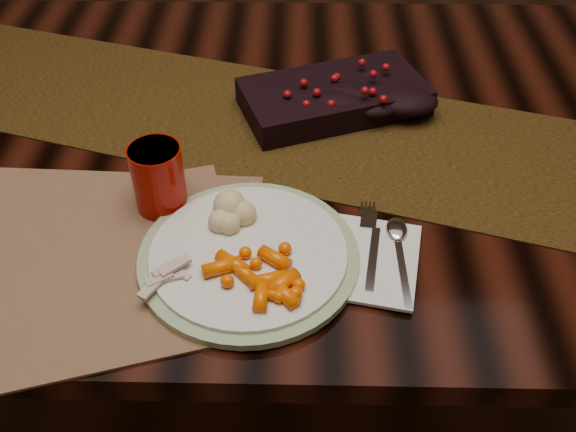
{
  "coord_description": "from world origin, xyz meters",
  "views": [
    {
      "loc": [
        0.05,
        -0.9,
        1.39
      ],
      "look_at": [
        0.03,
        -0.27,
        0.8
      ],
      "focal_mm": 40.0,
      "sensor_mm": 36.0,
      "label": 1
    }
  ],
  "objects_px": {
    "turkey_shreds": "(169,276)",
    "red_cup": "(158,178)",
    "dining_table": "(274,276)",
    "dinner_plate": "(249,255)",
    "napkin": "(367,259)",
    "baby_carrots": "(259,276)",
    "mashed_potatoes": "(237,207)",
    "centerpiece": "(334,93)",
    "placemat_main": "(64,272)"
  },
  "relations": [
    {
      "from": "placemat_main",
      "to": "mashed_potatoes",
      "type": "relative_size",
      "value": 5.36
    },
    {
      "from": "mashed_potatoes",
      "to": "red_cup",
      "type": "distance_m",
      "value": 0.12
    },
    {
      "from": "baby_carrots",
      "to": "napkin",
      "type": "height_order",
      "value": "baby_carrots"
    },
    {
      "from": "red_cup",
      "to": "dinner_plate",
      "type": "bearing_deg",
      "value": -38.86
    },
    {
      "from": "placemat_main",
      "to": "baby_carrots",
      "type": "height_order",
      "value": "baby_carrots"
    },
    {
      "from": "baby_carrots",
      "to": "turkey_shreds",
      "type": "xyz_separation_m",
      "value": [
        -0.12,
        -0.0,
        -0.0
      ]
    },
    {
      "from": "placemat_main",
      "to": "napkin",
      "type": "height_order",
      "value": "napkin"
    },
    {
      "from": "centerpiece",
      "to": "dinner_plate",
      "type": "relative_size",
      "value": 1.05
    },
    {
      "from": "centerpiece",
      "to": "baby_carrots",
      "type": "height_order",
      "value": "centerpiece"
    },
    {
      "from": "baby_carrots",
      "to": "napkin",
      "type": "xyz_separation_m",
      "value": [
        0.14,
        0.05,
        -0.02
      ]
    },
    {
      "from": "red_cup",
      "to": "baby_carrots",
      "type": "bearing_deg",
      "value": -46.71
    },
    {
      "from": "centerpiece",
      "to": "napkin",
      "type": "relative_size",
      "value": 2.0
    },
    {
      "from": "mashed_potatoes",
      "to": "napkin",
      "type": "height_order",
      "value": "mashed_potatoes"
    },
    {
      "from": "dinner_plate",
      "to": "centerpiece",
      "type": "bearing_deg",
      "value": 71.28
    },
    {
      "from": "dining_table",
      "to": "napkin",
      "type": "distance_m",
      "value": 0.51
    },
    {
      "from": "mashed_potatoes",
      "to": "red_cup",
      "type": "height_order",
      "value": "red_cup"
    },
    {
      "from": "dining_table",
      "to": "dinner_plate",
      "type": "height_order",
      "value": "dinner_plate"
    },
    {
      "from": "placemat_main",
      "to": "dinner_plate",
      "type": "relative_size",
      "value": 1.57
    },
    {
      "from": "baby_carrots",
      "to": "dining_table",
      "type": "bearing_deg",
      "value": 89.95
    },
    {
      "from": "dinner_plate",
      "to": "baby_carrots",
      "type": "distance_m",
      "value": 0.06
    },
    {
      "from": "mashed_potatoes",
      "to": "baby_carrots",
      "type": "bearing_deg",
      "value": -72.45
    },
    {
      "from": "dining_table",
      "to": "turkey_shreds",
      "type": "xyz_separation_m",
      "value": [
        -0.12,
        -0.36,
        0.4
      ]
    },
    {
      "from": "turkey_shreds",
      "to": "red_cup",
      "type": "distance_m",
      "value": 0.17
    },
    {
      "from": "dinner_plate",
      "to": "mashed_potatoes",
      "type": "height_order",
      "value": "mashed_potatoes"
    },
    {
      "from": "dinner_plate",
      "to": "turkey_shreds",
      "type": "distance_m",
      "value": 0.11
    },
    {
      "from": "dinner_plate",
      "to": "baby_carrots",
      "type": "height_order",
      "value": "baby_carrots"
    },
    {
      "from": "napkin",
      "to": "baby_carrots",
      "type": "bearing_deg",
      "value": -147.71
    },
    {
      "from": "baby_carrots",
      "to": "red_cup",
      "type": "distance_m",
      "value": 0.22
    },
    {
      "from": "dining_table",
      "to": "red_cup",
      "type": "xyz_separation_m",
      "value": [
        -0.15,
        -0.2,
        0.43
      ]
    },
    {
      "from": "dinner_plate",
      "to": "napkin",
      "type": "bearing_deg",
      "value": 0.44
    },
    {
      "from": "centerpiece",
      "to": "mashed_potatoes",
      "type": "xyz_separation_m",
      "value": [
        -0.15,
        -0.31,
        0.01
      ]
    },
    {
      "from": "centerpiece",
      "to": "placemat_main",
      "type": "bearing_deg",
      "value": -133.05
    },
    {
      "from": "dining_table",
      "to": "red_cup",
      "type": "relative_size",
      "value": 17.47
    },
    {
      "from": "dining_table",
      "to": "placemat_main",
      "type": "relative_size",
      "value": 3.83
    },
    {
      "from": "centerpiece",
      "to": "napkin",
      "type": "xyz_separation_m",
      "value": [
        0.03,
        -0.37,
        -0.03
      ]
    },
    {
      "from": "centerpiece",
      "to": "dinner_plate",
      "type": "xyz_separation_m",
      "value": [
        -0.13,
        -0.37,
        -0.02
      ]
    },
    {
      "from": "mashed_potatoes",
      "to": "placemat_main",
      "type": "bearing_deg",
      "value": -158.54
    },
    {
      "from": "baby_carrots",
      "to": "turkey_shreds",
      "type": "height_order",
      "value": "baby_carrots"
    },
    {
      "from": "mashed_potatoes",
      "to": "turkey_shreds",
      "type": "xyz_separation_m",
      "value": [
        -0.08,
        -0.12,
        -0.02
      ]
    },
    {
      "from": "turkey_shreds",
      "to": "centerpiece",
      "type": "bearing_deg",
      "value": 62.22
    },
    {
      "from": "turkey_shreds",
      "to": "napkin",
      "type": "bearing_deg",
      "value": 11.92
    },
    {
      "from": "baby_carrots",
      "to": "red_cup",
      "type": "bearing_deg",
      "value": 133.29
    },
    {
      "from": "placemat_main",
      "to": "mashed_potatoes",
      "type": "height_order",
      "value": "mashed_potatoes"
    },
    {
      "from": "turkey_shreds",
      "to": "napkin",
      "type": "distance_m",
      "value": 0.26
    },
    {
      "from": "turkey_shreds",
      "to": "red_cup",
      "type": "relative_size",
      "value": 0.74
    },
    {
      "from": "dinner_plate",
      "to": "turkey_shreds",
      "type": "xyz_separation_m",
      "value": [
        -0.1,
        -0.05,
        0.02
      ]
    },
    {
      "from": "turkey_shreds",
      "to": "red_cup",
      "type": "bearing_deg",
      "value": 102.73
    },
    {
      "from": "napkin",
      "to": "dinner_plate",
      "type": "bearing_deg",
      "value": -168.12
    },
    {
      "from": "dinner_plate",
      "to": "dining_table",
      "type": "bearing_deg",
      "value": 86.69
    },
    {
      "from": "baby_carrots",
      "to": "mashed_potatoes",
      "type": "distance_m",
      "value": 0.12
    }
  ]
}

